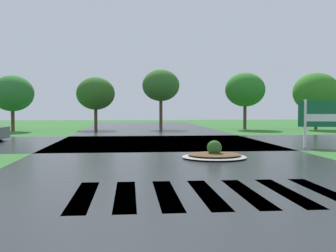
{
  "coord_description": "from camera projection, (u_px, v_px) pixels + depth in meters",
  "views": [
    {
      "loc": [
        -1.69,
        -4.21,
        1.91
      ],
      "look_at": [
        -0.26,
        11.26,
        1.21
      ],
      "focal_mm": 43.94,
      "sensor_mm": 36.0,
      "label": 1
    }
  ],
  "objects": [
    {
      "name": "asphalt_roadway",
      "position": [
        179.0,
        162.0,
        14.38
      ],
      "size": [
        11.49,
        80.0,
        0.01
      ],
      "primitive_type": "cube",
      "color": "#232628",
      "rests_on": "ground"
    },
    {
      "name": "asphalt_cross_road",
      "position": [
        161.0,
        142.0,
        22.72
      ],
      "size": [
        90.0,
        10.34,
        0.01
      ],
      "primitive_type": "cube",
      "color": "#232628",
      "rests_on": "ground"
    },
    {
      "name": "crosswalk_stripes",
      "position": [
        207.0,
        194.0,
        9.09
      ],
      "size": [
        5.85,
        3.27,
        0.01
      ],
      "color": "white",
      "rests_on": "ground"
    },
    {
      "name": "estate_billboard",
      "position": [
        330.0,
        116.0,
        19.5
      ],
      "size": [
        2.89,
        0.69,
        2.3
      ],
      "rotation": [
        0.0,
        0.0,
        2.93
      ],
      "color": "white",
      "rests_on": "ground"
    },
    {
      "name": "median_island",
      "position": [
        214.0,
        155.0,
        15.46
      ],
      "size": [
        2.44,
        2.36,
        0.68
      ],
      "color": "#9E9B93",
      "rests_on": "ground"
    },
    {
      "name": "background_treeline",
      "position": [
        134.0,
        90.0,
        35.01
      ],
      "size": [
        36.11,
        5.76,
        5.31
      ],
      "color": "#4C3823",
      "rests_on": "ground"
    }
  ]
}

